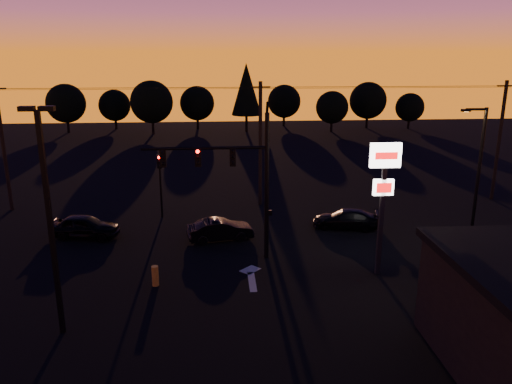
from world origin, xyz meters
TOP-DOWN VIEW (x-y plane):
  - ground at (0.00, 0.00)m, footprint 120.00×120.00m
  - lane_arrow at (0.50, 1.67)m, footprint 1.20×3.10m
  - traffic_signal_mast at (-0.10, 3.99)m, footprint 6.79×0.52m
  - secondary_signal at (-5.00, 11.49)m, footprint 0.30×0.31m
  - parking_lot_light at (-7.50, -3.00)m, footprint 1.25×0.30m
  - pylon_sign at (7.00, 1.50)m, footprint 1.50×0.28m
  - streetlight at (13.91, 5.50)m, footprint 1.55×0.35m
  - utility_pole_0 at (-16.00, 14.00)m, footprint 1.40×0.26m
  - utility_pole_1 at (2.00, 14.00)m, footprint 1.40×0.26m
  - utility_pole_2 at (20.00, 14.00)m, footprint 1.40×0.26m
  - power_wires at (2.00, 14.00)m, footprint 36.00×1.22m
  - bollard at (-4.23, 0.98)m, footprint 0.34×0.34m
  - tree_0 at (-22.00, 50.00)m, footprint 5.36×5.36m
  - tree_1 at (-16.00, 53.00)m, footprint 4.54×4.54m
  - tree_2 at (-10.00, 48.00)m, footprint 5.77×5.78m
  - tree_3 at (-4.00, 52.00)m, footprint 4.95×4.95m
  - tree_4 at (3.00, 49.00)m, footprint 4.18×4.18m
  - tree_5 at (9.00, 54.00)m, footprint 4.95×4.95m
  - tree_6 at (15.00, 48.00)m, footprint 4.54×4.54m
  - tree_7 at (21.00, 51.00)m, footprint 5.36×5.36m
  - tree_8 at (27.00, 50.00)m, footprint 4.12×4.12m
  - car_left at (-9.29, 7.91)m, footprint 4.40×2.39m
  - car_mid at (-1.02, 6.87)m, footprint 4.13×2.13m
  - car_right at (7.08, 8.40)m, footprint 4.51×2.69m
  - suv_parked at (11.72, -2.34)m, footprint 3.12×5.60m

SIDE VIEW (x-z plane):
  - ground at x=0.00m, z-range 0.00..0.00m
  - lane_arrow at x=0.50m, z-range 0.00..0.01m
  - bollard at x=-4.23m, z-range 0.00..1.01m
  - car_right at x=7.08m, z-range 0.00..1.23m
  - car_mid at x=-1.02m, z-range 0.00..1.30m
  - car_left at x=-9.29m, z-range 0.00..1.42m
  - suv_parked at x=11.72m, z-range 0.00..1.48m
  - secondary_signal at x=-5.00m, z-range 0.69..5.04m
  - tree_8 at x=27.00m, z-range 0.53..5.71m
  - tree_1 at x=-16.00m, z-range 0.58..6.29m
  - tree_6 at x=15.00m, z-range 0.58..6.29m
  - tree_3 at x=-4.00m, z-range 0.63..6.86m
  - tree_5 at x=9.00m, z-range 0.63..6.86m
  - tree_0 at x=-22.00m, z-range 0.69..7.43m
  - tree_7 at x=21.00m, z-range 0.69..7.43m
  - tree_2 at x=-10.00m, z-range 0.74..8.00m
  - streetlight at x=13.91m, z-range 0.42..8.42m
  - utility_pole_0 at x=-16.00m, z-range 0.09..9.09m
  - utility_pole_1 at x=2.00m, z-range 0.09..9.09m
  - utility_pole_2 at x=20.00m, z-range 0.09..9.09m
  - pylon_sign at x=7.00m, z-range 1.51..8.31m
  - traffic_signal_mast at x=-0.10m, z-range 0.65..9.23m
  - parking_lot_light at x=-7.50m, z-range 0.70..9.84m
  - tree_4 at x=3.00m, z-range 1.18..10.68m
  - power_wires at x=2.00m, z-range 8.53..8.60m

